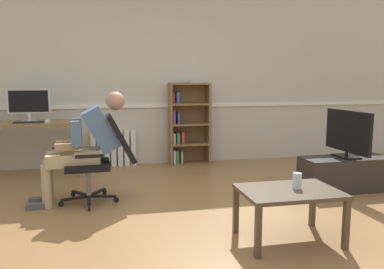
{
  "coord_description": "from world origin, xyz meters",
  "views": [
    {
      "loc": [
        -0.8,
        -3.46,
        1.32
      ],
      "look_at": [
        0.15,
        0.85,
        0.7
      ],
      "focal_mm": 36.27,
      "sensor_mm": 36.0,
      "label": 1
    }
  ],
  "objects_px": {
    "keyboard": "(29,122)",
    "coffee_table": "(289,196)",
    "drinking_glass": "(297,181)",
    "radiator": "(114,148)",
    "imac_monitor": "(29,103)",
    "computer_mouse": "(48,121)",
    "tv_screen": "(348,133)",
    "tv_stand": "(345,174)",
    "computer_desk": "(28,130)",
    "office_chair": "(103,154)",
    "bookshelf": "(187,125)",
    "person_seated": "(85,144)"
  },
  "relations": [
    {
      "from": "computer_desk",
      "to": "keyboard",
      "type": "xyz_separation_m",
      "value": [
        0.04,
        -0.14,
        0.12
      ]
    },
    {
      "from": "imac_monitor",
      "to": "office_chair",
      "type": "bearing_deg",
      "value": -55.56
    },
    {
      "from": "computer_mouse",
      "to": "computer_desk",
      "type": "bearing_deg",
      "value": 156.44
    },
    {
      "from": "radiator",
      "to": "tv_stand",
      "type": "xyz_separation_m",
      "value": [
        2.71,
        -1.95,
        -0.07
      ]
    },
    {
      "from": "computer_desk",
      "to": "tv_stand",
      "type": "distance_m",
      "value": 4.17
    },
    {
      "from": "computer_mouse",
      "to": "radiator",
      "type": "xyz_separation_m",
      "value": [
        0.87,
        0.51,
        -0.5
      ]
    },
    {
      "from": "tv_stand",
      "to": "drinking_glass",
      "type": "relative_size",
      "value": 8.2
    },
    {
      "from": "bookshelf",
      "to": "office_chair",
      "type": "bearing_deg",
      "value": -127.62
    },
    {
      "from": "computer_desk",
      "to": "bookshelf",
      "type": "bearing_deg",
      "value": 7.37
    },
    {
      "from": "tv_screen",
      "to": "coffee_table",
      "type": "height_order",
      "value": "tv_screen"
    },
    {
      "from": "computer_mouse",
      "to": "person_seated",
      "type": "xyz_separation_m",
      "value": [
        0.55,
        -1.25,
        -0.13
      ]
    },
    {
      "from": "office_chair",
      "to": "drinking_glass",
      "type": "relative_size",
      "value": 7.34
    },
    {
      "from": "keyboard",
      "to": "coffee_table",
      "type": "height_order",
      "value": "keyboard"
    },
    {
      "from": "person_seated",
      "to": "tv_screen",
      "type": "xyz_separation_m",
      "value": [
        3.03,
        -0.19,
        0.05
      ]
    },
    {
      "from": "keyboard",
      "to": "coffee_table",
      "type": "xyz_separation_m",
      "value": [
        2.46,
        -2.64,
        -0.39
      ]
    },
    {
      "from": "keyboard",
      "to": "office_chair",
      "type": "relative_size",
      "value": 0.39
    },
    {
      "from": "keyboard",
      "to": "coffee_table",
      "type": "relative_size",
      "value": 0.47
    },
    {
      "from": "radiator",
      "to": "computer_mouse",
      "type": "bearing_deg",
      "value": -149.51
    },
    {
      "from": "computer_mouse",
      "to": "drinking_glass",
      "type": "bearing_deg",
      "value": -48.98
    },
    {
      "from": "computer_desk",
      "to": "tv_screen",
      "type": "distance_m",
      "value": 4.15
    },
    {
      "from": "computer_desk",
      "to": "coffee_table",
      "type": "relative_size",
      "value": 1.71
    },
    {
      "from": "bookshelf",
      "to": "radiator",
      "type": "xyz_separation_m",
      "value": [
        -1.13,
        0.1,
        -0.35
      ]
    },
    {
      "from": "imac_monitor",
      "to": "drinking_glass",
      "type": "bearing_deg",
      "value": -47.96
    },
    {
      "from": "bookshelf",
      "to": "coffee_table",
      "type": "relative_size",
      "value": 1.64
    },
    {
      "from": "computer_desk",
      "to": "tv_stand",
      "type": "relative_size",
      "value": 1.27
    },
    {
      "from": "tv_stand",
      "to": "person_seated",
      "type": "bearing_deg",
      "value": 176.48
    },
    {
      "from": "bookshelf",
      "to": "radiator",
      "type": "height_order",
      "value": "bookshelf"
    },
    {
      "from": "computer_mouse",
      "to": "drinking_glass",
      "type": "xyz_separation_m",
      "value": [
        2.3,
        -2.64,
        -0.27
      ]
    },
    {
      "from": "radiator",
      "to": "tv_stand",
      "type": "bearing_deg",
      "value": -35.73
    },
    {
      "from": "imac_monitor",
      "to": "coffee_table",
      "type": "relative_size",
      "value": 0.7
    },
    {
      "from": "imac_monitor",
      "to": "coffee_table",
      "type": "xyz_separation_m",
      "value": [
        2.48,
        -2.86,
        -0.63
      ]
    },
    {
      "from": "computer_desk",
      "to": "bookshelf",
      "type": "relative_size",
      "value": 1.04
    },
    {
      "from": "tv_stand",
      "to": "imac_monitor",
      "type": "bearing_deg",
      "value": 156.92
    },
    {
      "from": "keyboard",
      "to": "tv_stand",
      "type": "relative_size",
      "value": 0.35
    },
    {
      "from": "computer_mouse",
      "to": "coffee_table",
      "type": "relative_size",
      "value": 0.13
    },
    {
      "from": "imac_monitor",
      "to": "computer_mouse",
      "type": "bearing_deg",
      "value": -36.99
    },
    {
      "from": "office_chair",
      "to": "tv_screen",
      "type": "xyz_separation_m",
      "value": [
        2.85,
        -0.19,
        0.18
      ]
    },
    {
      "from": "tv_screen",
      "to": "tv_stand",
      "type": "bearing_deg",
      "value": 90.0
    },
    {
      "from": "office_chair",
      "to": "computer_mouse",
      "type": "bearing_deg",
      "value": -152.36
    },
    {
      "from": "imac_monitor",
      "to": "radiator",
      "type": "height_order",
      "value": "imac_monitor"
    },
    {
      "from": "computer_desk",
      "to": "office_chair",
      "type": "height_order",
      "value": "office_chair"
    },
    {
      "from": "bookshelf",
      "to": "drinking_glass",
      "type": "bearing_deg",
      "value": -84.46
    },
    {
      "from": "computer_mouse",
      "to": "drinking_glass",
      "type": "height_order",
      "value": "computer_mouse"
    },
    {
      "from": "computer_desk",
      "to": "coffee_table",
      "type": "height_order",
      "value": "computer_desk"
    },
    {
      "from": "computer_desk",
      "to": "imac_monitor",
      "type": "relative_size",
      "value": 2.43
    },
    {
      "from": "imac_monitor",
      "to": "keyboard",
      "type": "height_order",
      "value": "imac_monitor"
    },
    {
      "from": "keyboard",
      "to": "drinking_glass",
      "type": "relative_size",
      "value": 2.84
    },
    {
      "from": "keyboard",
      "to": "radiator",
      "type": "relative_size",
      "value": 0.54
    },
    {
      "from": "radiator",
      "to": "coffee_table",
      "type": "xyz_separation_m",
      "value": [
        1.35,
        -3.17,
        0.1
      ]
    },
    {
      "from": "keyboard",
      "to": "computer_desk",
      "type": "bearing_deg",
      "value": 105.58
    }
  ]
}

